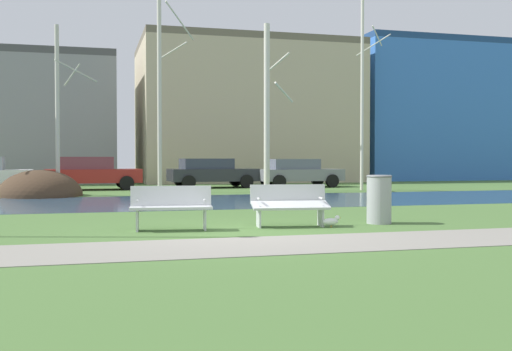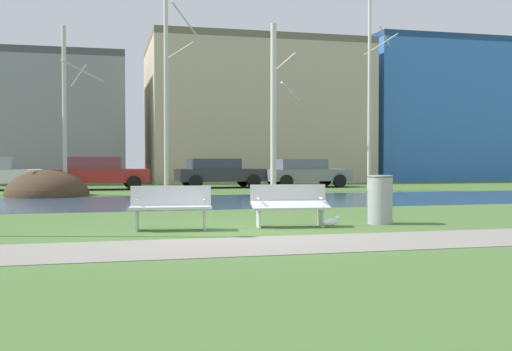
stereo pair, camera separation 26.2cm
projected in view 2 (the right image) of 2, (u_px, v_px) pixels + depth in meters
name	position (u px, v px, depth m)	size (l,w,h in m)	color
ground_plane	(179.00, 199.00, 21.33)	(120.00, 120.00, 0.00)	#476B33
paved_path_strip	(262.00, 245.00, 9.91)	(60.00, 2.11, 0.01)	gray
river_band	(184.00, 202.00, 19.90)	(80.00, 6.70, 0.01)	#33516B
soil_mound	(47.00, 196.00, 23.10)	(3.12, 3.50, 1.97)	#423021
bench_left	(171.00, 206.00, 12.05)	(1.65, 0.74, 0.87)	silver
bench_right	(290.00, 204.00, 12.63)	(1.65, 0.74, 0.87)	silver
trash_bin	(380.00, 199.00, 13.19)	(0.56, 0.56, 1.05)	#999B9E
seagull	(332.00, 221.00, 12.46)	(0.40, 0.15, 0.25)	white
birch_left	(65.00, 109.00, 23.04)	(1.56, 2.30, 6.43)	#BCB7A8
birch_center_left	(167.00, 79.00, 25.04)	(1.50, 2.54, 9.15)	beige
birch_center	(274.00, 106.00, 26.30)	(1.31, 2.18, 7.22)	beige
birch_center_right	(370.00, 91.00, 26.97)	(1.38, 2.21, 8.60)	beige
parked_sedan_second_red	(99.00, 172.00, 27.60)	(4.29, 2.15, 1.49)	maroon
parked_hatch_third_dark	(219.00, 172.00, 29.46)	(4.35, 2.26, 1.41)	#282B30
parked_wagon_fourth_grey	(305.00, 172.00, 29.91)	(4.27, 2.17, 1.38)	slate
building_grey_warehouse	(25.00, 120.00, 35.91)	(11.32, 7.69, 7.42)	gray
building_beige_block	(253.00, 113.00, 38.50)	(12.99, 9.14, 8.53)	#BCAD8E
building_blue_store	(468.00, 112.00, 42.27)	(16.26, 7.47, 9.21)	#3870C6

